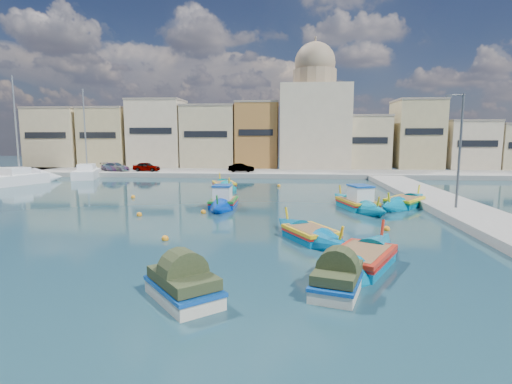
% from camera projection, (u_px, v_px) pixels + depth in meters
% --- Properties ---
extents(ground, '(160.00, 160.00, 0.00)m').
position_uv_depth(ground, '(176.00, 231.00, 22.37)').
color(ground, '#163643').
rests_on(ground, ground).
extents(north_quay, '(80.00, 8.00, 0.60)m').
position_uv_depth(north_quay, '(242.00, 173.00, 53.91)').
color(north_quay, gray).
rests_on(north_quay, ground).
extents(north_townhouses, '(83.20, 7.87, 10.19)m').
position_uv_depth(north_townhouses, '(292.00, 138.00, 60.00)').
color(north_townhouses, tan).
rests_on(north_townhouses, ground).
extents(church_block, '(10.00, 10.00, 19.10)m').
position_uv_depth(church_block, '(314.00, 115.00, 59.89)').
color(church_block, beige).
rests_on(church_block, ground).
extents(quay_street_lamp, '(1.18, 0.16, 8.00)m').
position_uv_depth(quay_street_lamp, '(459.00, 150.00, 26.30)').
color(quay_street_lamp, '#595B60').
rests_on(quay_street_lamp, ground).
extents(parked_cars, '(20.89, 2.50, 1.22)m').
position_uv_depth(parked_cars, '(156.00, 167.00, 53.21)').
color(parked_cars, '#4C1919').
rests_on(parked_cars, north_quay).
extents(luzzu_turquoise_cabin, '(4.18, 8.78, 2.76)m').
position_uv_depth(luzzu_turquoise_cabin, '(357.00, 204.00, 29.13)').
color(luzzu_turquoise_cabin, '#00799B').
rests_on(luzzu_turquoise_cabin, ground).
extents(luzzu_blue_cabin, '(1.89, 7.39, 2.61)m').
position_uv_depth(luzzu_blue_cabin, '(223.00, 203.00, 29.82)').
color(luzzu_blue_cabin, '#002EA6').
rests_on(luzzu_blue_cabin, ground).
extents(luzzu_cyan_mid, '(6.38, 7.60, 2.39)m').
position_uv_depth(luzzu_cyan_mid, '(404.00, 203.00, 30.08)').
color(luzzu_cyan_mid, '#00739D').
rests_on(luzzu_cyan_mid, ground).
extents(luzzu_green, '(4.30, 7.79, 2.39)m').
position_uv_depth(luzzu_green, '(224.00, 186.00, 40.30)').
color(luzzu_green, '#008CA1').
rests_on(luzzu_green, ground).
extents(luzzu_blue_south, '(5.78, 8.55, 2.49)m').
position_uv_depth(luzzu_blue_south, '(361.00, 261.00, 16.05)').
color(luzzu_blue_south, '#0070A0').
rests_on(luzzu_blue_south, ground).
extents(luzzu_cyan_south, '(5.02, 7.12, 2.22)m').
position_uv_depth(luzzu_cyan_south, '(311.00, 236.00, 20.27)').
color(luzzu_cyan_south, '#00659E').
rests_on(luzzu_cyan_south, ground).
extents(tender_near, '(3.11, 3.30, 1.46)m').
position_uv_depth(tender_near, '(183.00, 287.00, 12.82)').
color(tender_near, beige).
rests_on(tender_near, ground).
extents(tender_far, '(2.23, 3.05, 1.35)m').
position_uv_depth(tender_far, '(337.00, 280.00, 13.50)').
color(tender_far, beige).
rests_on(tender_far, ground).
extents(yacht_north, '(5.09, 9.28, 11.94)m').
position_uv_depth(yacht_north, '(90.00, 173.00, 52.12)').
color(yacht_north, white).
rests_on(yacht_north, ground).
extents(yacht_midnorth, '(5.57, 9.26, 12.61)m').
position_uv_depth(yacht_midnorth, '(33.00, 179.00, 45.08)').
color(yacht_midnorth, white).
rests_on(yacht_midnorth, ground).
extents(mooring_buoys, '(19.16, 22.71, 0.36)m').
position_uv_depth(mooring_buoys, '(217.00, 208.00, 28.79)').
color(mooring_buoys, orange).
rests_on(mooring_buoys, ground).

